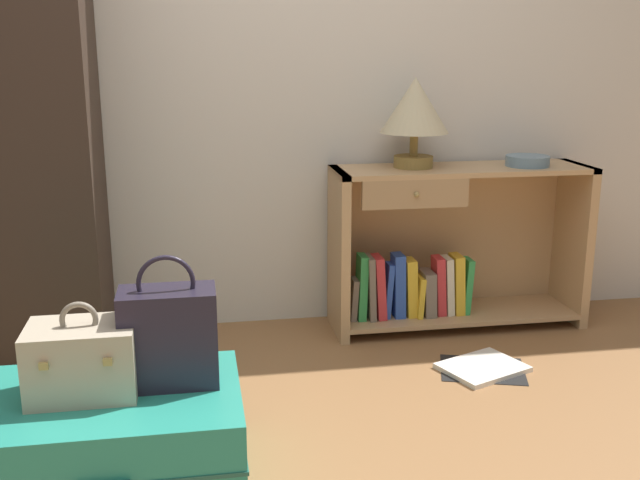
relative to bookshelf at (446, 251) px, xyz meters
name	(u,v)px	position (x,y,z in m)	size (l,w,h in m)	color
back_wall	(244,31)	(-0.86, 0.23, 0.95)	(6.40, 0.10, 2.60)	silver
bookshelf	(446,251)	(0.00, 0.00, 0.00)	(1.14, 0.34, 0.73)	tan
table_lamp	(415,109)	(-0.16, 0.01, 0.63)	(0.29, 0.29, 0.38)	olive
bowl	(527,161)	(0.34, -0.04, 0.40)	(0.19, 0.19, 0.05)	slate
suitcase_large	(112,437)	(-1.37, -1.06, -0.21)	(0.75, 0.55, 0.27)	teal
train_case	(82,360)	(-1.43, -1.05, 0.03)	(0.30, 0.22, 0.28)	#B7A88E
handbag	(169,336)	(-1.19, -1.02, 0.07)	(0.28, 0.15, 0.39)	#231E2D
open_book_on_floor	(483,368)	(-0.01, -0.52, -0.34)	(0.39, 0.34, 0.02)	white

